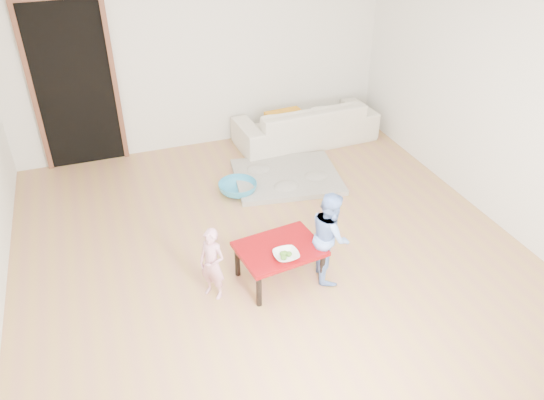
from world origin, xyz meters
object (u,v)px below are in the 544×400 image
child_blue (330,236)px  basin (238,188)px  bowl (286,255)px  sofa (306,123)px  child_pink (212,264)px  red_table (279,263)px

child_blue → basin: 1.78m
bowl → child_blue: child_blue is taller
child_blue → sofa: bearing=-4.8°
bowl → child_pink: child_pink is taller
child_pink → child_blue: child_blue is taller
red_table → bowl: size_ratio=3.34×
basin → child_pink: bearing=-113.7°
child_pink → basin: 1.78m
sofa → child_blue: child_blue is taller
sofa → basin: (-1.30, -1.02, -0.21)m
child_pink → basin: child_pink is taller
red_table → child_pink: child_pink is taller
child_pink → child_blue: bearing=46.2°
child_pink → basin: size_ratio=1.56×
child_blue → basin: child_blue is taller
child_blue → child_pink: bearing=99.2°
red_table → bowl: bowl is taller
child_blue → bowl: bearing=113.2°
bowl → child_pink: size_ratio=0.32×
sofa → red_table: 2.96m
red_table → child_blue: child_blue is taller
sofa → child_pink: 3.30m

